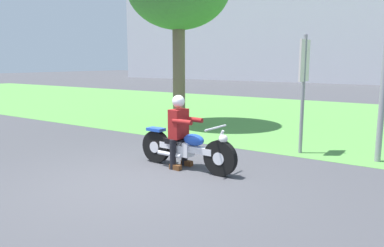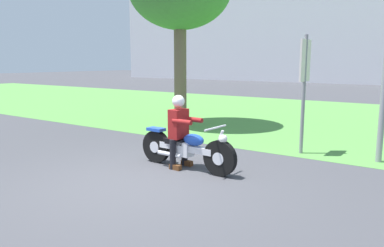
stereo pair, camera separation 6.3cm
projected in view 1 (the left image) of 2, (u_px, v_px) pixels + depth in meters
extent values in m
plane|color=#424247|center=(138.00, 183.00, 6.35)|extent=(120.00, 120.00, 0.00)
cube|color=#549342|center=(306.00, 117.00, 13.87)|extent=(60.00, 12.00, 0.01)
cube|color=silver|center=(351.00, 1.00, 36.38)|extent=(51.93, 8.00, 15.66)
cylinder|color=black|center=(220.00, 158.00, 6.68)|extent=(0.66, 0.15, 0.65)
cylinder|color=silver|center=(220.00, 158.00, 6.68)|extent=(0.23, 0.15, 0.23)
cylinder|color=black|center=(156.00, 147.00, 7.58)|extent=(0.66, 0.15, 0.65)
cylinder|color=silver|center=(156.00, 147.00, 7.58)|extent=(0.23, 0.15, 0.23)
cube|color=silver|center=(186.00, 148.00, 7.11)|extent=(1.23, 0.20, 0.12)
cube|color=silver|center=(184.00, 149.00, 7.15)|extent=(0.33, 0.25, 0.28)
ellipsoid|color=#1E47B2|center=(194.00, 140.00, 6.98)|extent=(0.45, 0.26, 0.22)
cube|color=black|center=(177.00, 141.00, 7.23)|extent=(0.45, 0.26, 0.10)
cube|color=#1E47B2|center=(156.00, 129.00, 7.52)|extent=(0.37, 0.22, 0.06)
cylinder|color=silver|center=(218.00, 144.00, 6.66)|extent=(0.25, 0.06, 0.53)
cylinder|color=silver|center=(216.00, 128.00, 6.65)|extent=(0.07, 0.66, 0.04)
sphere|color=white|center=(223.00, 139.00, 6.58)|extent=(0.16, 0.16, 0.16)
cylinder|color=silver|center=(169.00, 154.00, 7.20)|extent=(0.55, 0.10, 0.08)
cylinder|color=black|center=(184.00, 151.00, 7.38)|extent=(0.12, 0.12, 0.58)
cube|color=#593319|center=(187.00, 163.00, 7.38)|extent=(0.24, 0.11, 0.10)
cylinder|color=black|center=(173.00, 154.00, 7.10)|extent=(0.12, 0.12, 0.58)
cube|color=#593319|center=(175.00, 167.00, 7.10)|extent=(0.24, 0.11, 0.10)
cube|color=maroon|center=(179.00, 124.00, 7.15)|extent=(0.24, 0.39, 0.56)
cylinder|color=maroon|center=(193.00, 120.00, 7.14)|extent=(0.42, 0.11, 0.09)
cylinder|color=maroon|center=(182.00, 122.00, 6.87)|extent=(0.42, 0.11, 0.09)
sphere|color=#D8A884|center=(178.00, 103.00, 7.08)|extent=(0.20, 0.20, 0.20)
sphere|color=silver|center=(178.00, 101.00, 7.07)|extent=(0.24, 0.24, 0.24)
cylinder|color=brown|center=(179.00, 76.00, 11.93)|extent=(0.39, 0.39, 3.17)
cylinder|color=gray|center=(303.00, 95.00, 8.19)|extent=(0.08, 0.08, 2.60)
cube|color=silver|center=(304.00, 61.00, 8.07)|extent=(0.04, 0.60, 0.90)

